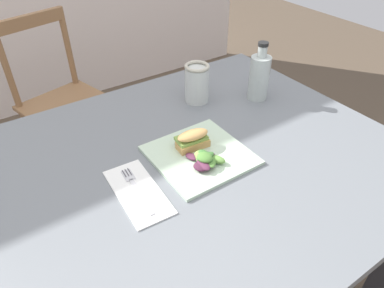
# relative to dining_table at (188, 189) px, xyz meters

# --- Properties ---
(dining_table) EXTENTS (1.26, 1.01, 0.74)m
(dining_table) POSITION_rel_dining_table_xyz_m (0.00, 0.00, 0.00)
(dining_table) COLOR slate
(dining_table) RESTS_ON ground
(chair_wooden_far) EXTENTS (0.49, 0.49, 0.87)m
(chair_wooden_far) POSITION_rel_dining_table_xyz_m (-0.08, 1.05, -0.18)
(chair_wooden_far) COLOR #8E6642
(chair_wooden_far) RESTS_ON ground
(plate_lunch) EXTENTS (0.26, 0.26, 0.01)m
(plate_lunch) POSITION_rel_dining_table_xyz_m (0.04, -0.00, 0.12)
(plate_lunch) COLOR beige
(plate_lunch) RESTS_ON dining_table
(sandwich_half_front) EXTENTS (0.10, 0.06, 0.06)m
(sandwich_half_front) POSITION_rel_dining_table_xyz_m (0.04, 0.04, 0.15)
(sandwich_half_front) COLOR tan
(sandwich_half_front) RESTS_ON plate_lunch
(salad_mixed_greens) EXTENTS (0.10, 0.11, 0.04)m
(salad_mixed_greens) POSITION_rel_dining_table_xyz_m (0.03, -0.05, 0.14)
(salad_mixed_greens) COLOR #3D7033
(salad_mixed_greens) RESTS_ON plate_lunch
(napkin_folded) EXTENTS (0.12, 0.24, 0.00)m
(napkin_folded) POSITION_rel_dining_table_xyz_m (-0.18, -0.03, 0.12)
(napkin_folded) COLOR white
(napkin_folded) RESTS_ON dining_table
(fork_on_napkin) EXTENTS (0.03, 0.19, 0.00)m
(fork_on_napkin) POSITION_rel_dining_table_xyz_m (-0.17, -0.02, 0.12)
(fork_on_napkin) COLOR silver
(fork_on_napkin) RESTS_ON napkin_folded
(bottle_cold_brew) EXTENTS (0.07, 0.07, 0.21)m
(bottle_cold_brew) POSITION_rel_dining_table_xyz_m (0.41, 0.16, 0.19)
(bottle_cold_brew) COLOR black
(bottle_cold_brew) RESTS_ON dining_table
(mason_jar_iced_tea) EXTENTS (0.09, 0.09, 0.14)m
(mason_jar_iced_tea) POSITION_rel_dining_table_xyz_m (0.22, 0.27, 0.18)
(mason_jar_iced_tea) COLOR #C67528
(mason_jar_iced_tea) RESTS_ON dining_table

